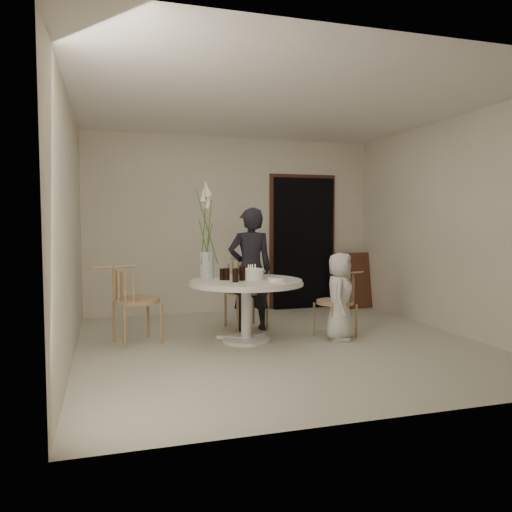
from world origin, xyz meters
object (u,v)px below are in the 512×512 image
object	(u,v)px
chair_right	(343,295)
birthday_cake	(252,274)
chair_left	(126,293)
table	(246,289)
girl	(250,269)
chair_far	(242,283)
boy	(340,296)
flower_vase	(207,244)

from	to	relation	value
chair_right	birthday_cake	size ratio (longest dim) A/B	3.02
birthday_cake	chair_left	bearing A→B (deg)	169.62
table	chair_right	distance (m)	1.22
chair_right	girl	bearing A→B (deg)	-134.40
chair_far	chair_left	world-z (taller)	chair_left
table	girl	xyz separation A→B (m)	(0.22, 0.58, 0.17)
chair_right	girl	world-z (taller)	girl
boy	chair_far	bearing A→B (deg)	69.92
chair_far	chair_left	bearing A→B (deg)	-167.63
chair_right	chair_left	size ratio (longest dim) A/B	0.86
chair_left	flower_vase	xyz separation A→B (m)	(0.95, 0.05, 0.55)
table	boy	world-z (taller)	boy
chair_left	chair_far	bearing A→B (deg)	-84.55
chair_left	boy	world-z (taller)	boy
chair_far	table	bearing A→B (deg)	-110.46
girl	flower_vase	xyz separation A→B (m)	(-0.62, -0.26, 0.35)
chair_right	girl	distance (m)	1.21
chair_far	chair_right	xyz separation A→B (m)	(1.03, -0.91, -0.08)
chair_left	chair_right	bearing A→B (deg)	-112.55
chair_left	flower_vase	size ratio (longest dim) A/B	0.78
chair_left	girl	world-z (taller)	girl
birthday_cake	flower_vase	xyz separation A→B (m)	(-0.48, 0.31, 0.35)
flower_vase	girl	bearing A→B (deg)	23.05
birthday_cake	flower_vase	world-z (taller)	flower_vase
chair_left	flower_vase	bearing A→B (deg)	-102.30
girl	table	bearing A→B (deg)	71.51
table	birthday_cake	world-z (taller)	birthday_cake
chair_right	birthday_cake	bearing A→B (deg)	-104.70
chair_far	girl	distance (m)	0.34
chair_right	boy	bearing A→B (deg)	-46.74
chair_right	girl	size ratio (longest dim) A/B	0.50
chair_far	chair_left	distance (m)	1.64
flower_vase	boy	bearing A→B (deg)	-20.19
chair_far	boy	distance (m)	1.41
girl	chair_left	bearing A→B (deg)	13.40
boy	chair_left	bearing A→B (deg)	108.39
girl	boy	world-z (taller)	girl
table	flower_vase	size ratio (longest dim) A/B	1.13
birthday_cake	boy	bearing A→B (deg)	-13.04
chair_far	birthday_cake	world-z (taller)	chair_far
girl	chair_far	bearing A→B (deg)	-79.97
chair_right	chair_left	xyz separation A→B (m)	(-2.57, 0.32, 0.08)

